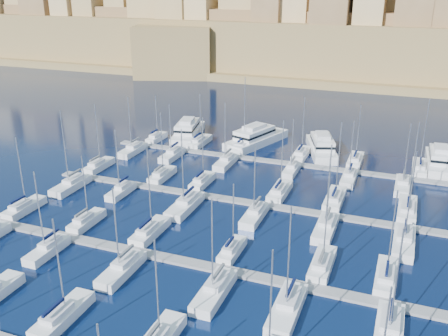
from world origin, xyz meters
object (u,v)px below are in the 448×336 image
at_px(motor_yacht_a, 188,131).
at_px(motor_yacht_b, 256,137).
at_px(motor_yacht_d, 439,160).
at_px(motor_yacht_c, 322,146).
at_px(sailboat_2, 62,315).

bearing_deg(motor_yacht_a, motor_yacht_b, 2.83).
relative_size(motor_yacht_a, motor_yacht_b, 0.90).
bearing_deg(motor_yacht_a, motor_yacht_d, -0.63).
bearing_deg(motor_yacht_c, motor_yacht_b, 175.78).
xyz_separation_m(motor_yacht_c, motor_yacht_d, (24.78, -0.33, 0.00)).
distance_m(sailboat_2, motor_yacht_d, 81.44).
xyz_separation_m(sailboat_2, motor_yacht_b, (1.19, 71.25, 0.99)).
distance_m(motor_yacht_c, motor_yacht_d, 24.78).
height_order(motor_yacht_a, motor_yacht_c, same).
xyz_separation_m(motor_yacht_a, motor_yacht_c, (33.62, -0.32, 0.00)).
bearing_deg(motor_yacht_c, motor_yacht_d, -0.75).
relative_size(motor_yacht_a, motor_yacht_d, 1.12).
bearing_deg(motor_yacht_d, motor_yacht_c, 179.25).
bearing_deg(motor_yacht_b, motor_yacht_c, -4.22).
height_order(motor_yacht_b, motor_yacht_c, same).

